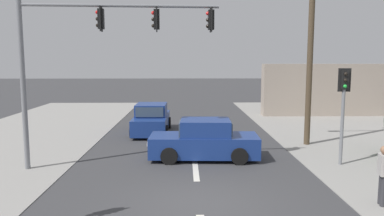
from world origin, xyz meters
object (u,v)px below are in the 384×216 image
Objects in this scene: sedan_receding_far at (204,141)px; utility_pole_midground_right at (308,25)px; pedestal_signal_right_kerb at (343,100)px; traffic_signal_mast at (92,45)px; pedestrian_at_kerb at (383,172)px; sedan_kerbside_parked at (152,120)px.

utility_pole_midground_right is at bearing 26.72° from sedan_receding_far.
utility_pole_midground_right is 2.82× the size of pedestal_signal_right_kerb.
traffic_signal_mast is 4.22× the size of pedestrian_at_kerb.
traffic_signal_mast reaches higher than pedestal_signal_right_kerb.
sedan_kerbside_parked is 2.61× the size of pedestrian_at_kerb.
sedan_receding_far is at bearing -153.28° from utility_pole_midground_right.
sedan_kerbside_parked is 12.40m from pedestrian_at_kerb.
pedestrian_at_kerb is at bearing -55.66° from sedan_kerbside_parked.
pedestrian_at_kerb is (8.43, -3.72, -3.43)m from traffic_signal_mast.
traffic_signal_mast reaches higher than sedan_kerbside_parked.
pedestal_signal_right_kerb is (0.29, -3.36, -2.97)m from utility_pole_midground_right.
sedan_kerbside_parked is (-2.53, 5.34, 0.00)m from sedan_receding_far.
pedestal_signal_right_kerb is 5.36m from sedan_receding_far.
pedestrian_at_kerb is (-0.52, -3.89, -1.49)m from pedestal_signal_right_kerb.
sedan_kerbside_parked is at bearing 124.34° from pedestrian_at_kerb.
sedan_kerbside_parked is (-7.22, 2.98, -4.68)m from utility_pole_midground_right.
utility_pole_midground_right is 7.04m from sedan_receding_far.
utility_pole_midground_right reaches higher than pedestrian_at_kerb.
sedan_kerbside_parked is at bearing 115.33° from sedan_receding_far.
pedestrian_at_kerb is (4.46, -4.89, 0.22)m from sedan_receding_far.
traffic_signal_mast is at bearing -163.51° from sedan_receding_far.
pedestal_signal_right_kerb is at bearing -40.18° from sedan_kerbside_parked.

